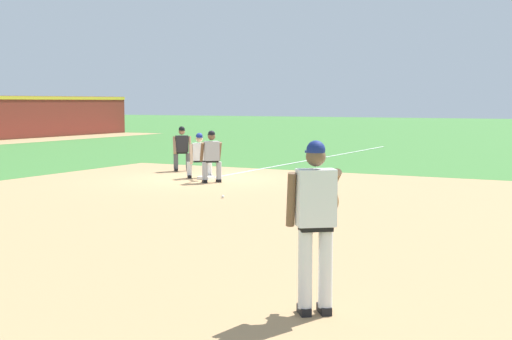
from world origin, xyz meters
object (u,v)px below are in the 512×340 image
first_base_bag (206,178)px  baseball (223,197)px  pitcher (316,216)px  first_baseman (200,154)px  baserunner (212,154)px  umpire (182,147)px

first_base_bag → baseball: (-3.31, -2.51, -0.01)m
pitcher → first_baseman: bearing=37.3°
pitcher → baserunner: size_ratio=1.27×
baseball → first_baseman: (3.48, 2.81, 0.69)m
first_base_bag → baserunner: bearing=-137.4°
baseball → baserunner: 3.36m
baseball → pitcher: pitcher is taller
first_base_bag → umpire: 2.74m
first_base_bag → umpire: size_ratio=0.26×
first_baseman → pitcher: bearing=-142.7°
first_base_bag → baserunner: size_ratio=0.26×
umpire → baseball: bearing=-138.4°
first_baseman → baserunner: bearing=-132.7°
pitcher → baserunner: 12.51m
baseball → pitcher: 9.29m
pitcher → baserunner: pitcher is taller
pitcher → baserunner: bearing=36.3°
baserunner → pitcher: bearing=-143.7°
first_base_bag → first_baseman: (0.18, 0.30, 0.69)m
baseball → first_baseman: 4.53m
baserunner → umpire: 3.51m
baseball → umpire: 6.80m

